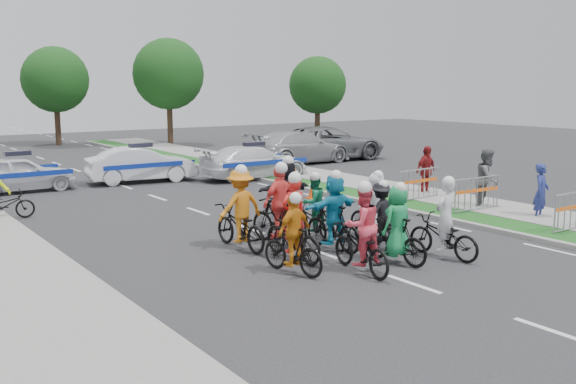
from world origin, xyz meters
TOP-DOWN VIEW (x-y plane):
  - ground at (0.00, 0.00)m, footprint 90.00×90.00m
  - curb_right at (5.10, 5.00)m, footprint 0.20×60.00m
  - grass_strip at (5.80, 5.00)m, footprint 1.20×60.00m
  - sidewalk_right at (7.60, 5.00)m, footprint 2.40×60.00m
  - sidewalk_left at (-6.50, 5.00)m, footprint 3.00×60.00m
  - rider_0 at (1.99, 0.99)m, footprint 0.82×1.89m
  - rider_1 at (0.81, 1.29)m, footprint 0.79×1.75m
  - rider_2 at (-0.30, 1.20)m, footprint 0.89×1.97m
  - rider_3 at (-1.48, 1.96)m, footprint 0.92×1.70m
  - rider_4 at (1.40, 2.42)m, footprint 0.95×1.66m
  - rider_5 at (0.41, 2.95)m, footprint 1.55×1.85m
  - rider_6 at (-0.84, 2.86)m, footprint 0.71×1.96m
  - rider_7 at (2.06, 3.29)m, footprint 0.77×1.70m
  - rider_8 at (0.83, 4.28)m, footprint 0.74×1.69m
  - rider_9 at (-0.34, 4.10)m, footprint 1.08×2.01m
  - rider_10 at (-1.32, 4.32)m, footprint 1.14×2.01m
  - rider_11 at (0.80, 5.41)m, footprint 1.60×1.92m
  - police_car_0 at (-3.56, 16.09)m, footprint 3.94×1.62m
  - police_car_1 at (1.03, 15.78)m, footprint 4.44×2.15m
  - police_car_2 at (5.25, 14.01)m, footprint 4.83×2.22m
  - civilian_sedan at (9.86, 17.10)m, footprint 5.62×2.38m
  - civilian_suv at (12.01, 17.53)m, footprint 6.52×3.53m
  - spectator_0 at (7.46, 2.15)m, footprint 0.68×0.54m
  - spectator_1 at (7.53, 4.08)m, footprint 1.12×1.00m
  - spectator_2 at (7.91, 6.95)m, footprint 1.06×0.52m
  - barrier_1 at (6.70, 3.80)m, footprint 2.02×0.57m
  - barrier_2 at (6.70, 6.14)m, footprint 2.03×0.62m
  - cone_0 at (4.30, 8.76)m, footprint 0.40×0.40m
  - cone_1 at (5.79, 11.89)m, footprint 0.40×0.40m
  - parked_bike at (-5.08, 11.18)m, footprint 1.67×0.76m
  - tree_1 at (9.00, 30.00)m, footprint 4.55×4.55m
  - tree_2 at (18.00, 26.00)m, footprint 3.85×3.85m
  - tree_4 at (3.00, 34.00)m, footprint 4.20×4.20m

SIDE VIEW (x-z plane):
  - ground at x=0.00m, z-range 0.00..0.00m
  - grass_strip at x=5.80m, z-range 0.00..0.11m
  - curb_right at x=5.10m, z-range 0.00..0.12m
  - sidewalk_right at x=7.60m, z-range 0.00..0.13m
  - sidewalk_left at x=-6.50m, z-range 0.00..0.13m
  - cone_0 at x=4.30m, z-range -0.01..0.69m
  - cone_1 at x=5.79m, z-range -0.01..0.69m
  - parked_bike at x=-5.08m, z-range 0.00..0.85m
  - barrier_1 at x=6.70m, z-range 0.00..1.12m
  - barrier_2 at x=6.70m, z-range 0.00..1.12m
  - rider_0 at x=1.99m, z-range -0.32..1.56m
  - rider_8 at x=0.83m, z-range -0.21..1.48m
  - rider_4 at x=1.40m, z-range -0.18..1.48m
  - rider_6 at x=-0.84m, z-range -0.34..1.65m
  - rider_3 at x=-1.48m, z-range -0.19..1.53m
  - police_car_0 at x=-3.56m, z-range 0.00..1.34m
  - police_car_2 at x=5.25m, z-range 0.00..1.37m
  - rider_7 at x=2.06m, z-range -0.19..1.56m
  - police_car_1 at x=1.03m, z-range 0.00..1.40m
  - rider_1 at x=0.81m, z-range -0.20..1.61m
  - rider_2 at x=-0.30m, z-range -0.25..1.69m
  - rider_10 at x=-1.32m, z-range -0.24..1.80m
  - rider_9 at x=-0.34m, z-range -0.24..1.81m
  - rider_5 at x=0.41m, z-range -0.15..1.76m
  - civilian_sedan at x=9.86m, z-range 0.00..1.62m
  - spectator_0 at x=7.46m, z-range 0.00..1.64m
  - rider_11 at x=0.80m, z-range -0.17..1.84m
  - civilian_suv at x=12.01m, z-range 0.00..1.74m
  - spectator_2 at x=7.91m, z-range 0.00..1.75m
  - spectator_1 at x=7.53m, z-range 0.00..1.91m
  - tree_2 at x=18.00m, z-range 0.95..6.72m
  - tree_4 at x=3.00m, z-range 1.04..7.34m
  - tree_1 at x=9.00m, z-range 1.12..7.95m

